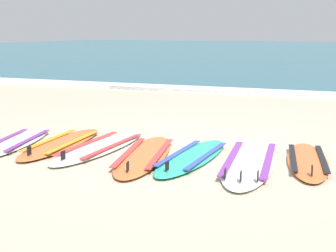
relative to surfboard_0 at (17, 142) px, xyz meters
The scene contains 9 objects.
ground_plane 2.49m from the surfboard_0, 14.52° to the left, with size 80.00×80.00×0.00m, color #B7AD93.
wave_foam_strip 7.57m from the surfboard_0, 71.42° to the left, with size 80.00×0.76×0.11m, color white.
surfboard_0 is the anchor object (origin of this frame).
surfboard_1 0.69m from the surfboard_0, 13.70° to the left, with size 0.75×2.26×0.18m.
surfboard_2 1.32m from the surfboard_0, ahead, with size 0.63×2.36×0.18m.
surfboard_3 2.09m from the surfboard_0, ahead, with size 1.06×2.41×0.18m.
surfboard_4 2.71m from the surfboard_0, ahead, with size 0.59×2.17×0.18m.
surfboard_5 3.46m from the surfboard_0, ahead, with size 0.95×2.62×0.18m.
surfboard_6 4.15m from the surfboard_0, ahead, with size 0.83×2.05×0.18m.
Camera 1 is at (2.34, -6.57, 1.66)m, focal length 53.93 mm.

